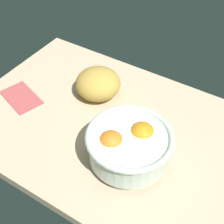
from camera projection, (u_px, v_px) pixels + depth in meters
ground_plane at (104, 126)px, 96.27cm from camera, size 82.14×57.64×3.00cm
fruit_bowl at (129, 144)px, 81.18cm from camera, size 22.06×22.06×10.91cm
bread_loaf at (98, 84)px, 100.88cm from camera, size 17.06×17.08×9.08cm
napkin_folded at (21, 97)px, 102.65cm from camera, size 15.68×12.34×0.82cm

